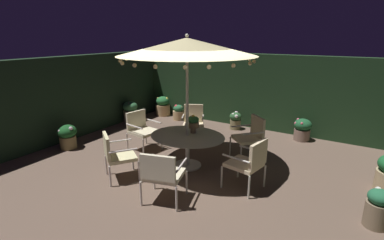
% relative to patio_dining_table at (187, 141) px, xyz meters
% --- Properties ---
extents(ground_plane, '(8.12, 7.75, 0.02)m').
position_rel_patio_dining_table_xyz_m(ground_plane, '(0.16, -0.24, -0.59)').
color(ground_plane, brown).
extents(hedge_backdrop_rear, '(8.12, 0.30, 2.23)m').
position_rel_patio_dining_table_xyz_m(hedge_backdrop_rear, '(0.16, 3.48, 0.53)').
color(hedge_backdrop_rear, '#1D361D').
rests_on(hedge_backdrop_rear, ground_plane).
extents(hedge_backdrop_left, '(0.30, 7.75, 2.23)m').
position_rel_patio_dining_table_xyz_m(hedge_backdrop_left, '(-3.75, -0.24, 0.53)').
color(hedge_backdrop_left, '#1B2F1D').
rests_on(hedge_backdrop_left, ground_plane).
extents(patio_dining_table, '(1.64, 1.40, 0.71)m').
position_rel_patio_dining_table_xyz_m(patio_dining_table, '(0.00, 0.00, 0.00)').
color(patio_dining_table, silver).
rests_on(patio_dining_table, ground_plane).
extents(patio_umbrella, '(2.77, 2.77, 2.78)m').
position_rel_patio_dining_table_xyz_m(patio_umbrella, '(-0.00, 0.00, 1.95)').
color(patio_umbrella, beige).
rests_on(patio_umbrella, ground_plane).
extents(centerpiece_planter, '(0.26, 0.26, 0.40)m').
position_rel_patio_dining_table_xyz_m(centerpiece_planter, '(0.02, 0.20, 0.36)').
color(centerpiece_planter, '#8A6D4E').
rests_on(centerpiece_planter, patio_dining_table).
extents(patio_chair_north, '(0.75, 0.75, 0.99)m').
position_rel_patio_dining_table_xyz_m(patio_chair_north, '(-0.68, 1.34, -0.01)').
color(patio_chair_north, beige).
rests_on(patio_chair_north, ground_plane).
extents(patio_chair_northeast, '(0.72, 0.71, 0.95)m').
position_rel_patio_dining_table_xyz_m(patio_chair_northeast, '(-1.49, 0.22, -0.02)').
color(patio_chair_northeast, beige).
rests_on(patio_chair_northeast, ground_plane).
extents(patio_chair_east, '(0.81, 0.80, 0.94)m').
position_rel_patio_dining_table_xyz_m(patio_chair_east, '(-0.87, -1.23, -0.03)').
color(patio_chair_east, beige).
rests_on(patio_chair_east, ground_plane).
extents(patio_chair_southeast, '(0.79, 0.76, 0.94)m').
position_rel_patio_dining_table_xyz_m(patio_chair_southeast, '(0.42, -1.45, -0.02)').
color(patio_chair_southeast, beige).
rests_on(patio_chair_southeast, ground_plane).
extents(patio_chair_south, '(0.71, 0.69, 0.98)m').
position_rel_patio_dining_table_xyz_m(patio_chair_south, '(1.49, -0.26, -0.02)').
color(patio_chair_south, beige).
rests_on(patio_chair_south, ground_plane).
extents(patio_chair_southwest, '(0.83, 0.83, 0.98)m').
position_rel_patio_dining_table_xyz_m(patio_chair_southwest, '(1.00, 1.13, -0.01)').
color(patio_chair_southwest, beige).
rests_on(patio_chair_southwest, ground_plane).
extents(potted_plant_left_near, '(0.36, 0.36, 0.53)m').
position_rel_patio_dining_table_xyz_m(potted_plant_left_near, '(-0.16, 2.95, -0.30)').
color(potted_plant_left_near, olive).
rests_on(potted_plant_left_near, ground_plane).
extents(potted_plant_back_left, '(0.46, 0.46, 0.60)m').
position_rel_patio_dining_table_xyz_m(potted_plant_back_left, '(1.77, 3.00, -0.27)').
color(potted_plant_back_left, '#7E6456').
rests_on(potted_plant_back_left, ground_plane).
extents(potted_plant_left_far, '(0.51, 0.51, 0.67)m').
position_rel_patio_dining_table_xyz_m(potted_plant_left_far, '(-3.00, 3.07, -0.25)').
color(potted_plant_left_far, tan).
rests_on(potted_plant_left_far, ground_plane).
extents(potted_plant_right_near, '(0.47, 0.47, 0.71)m').
position_rel_patio_dining_table_xyz_m(potted_plant_right_near, '(-3.31, 1.76, -0.21)').
color(potted_plant_right_near, '#827356').
rests_on(potted_plant_right_near, ground_plane).
extents(potted_plant_back_center, '(0.37, 0.37, 0.52)m').
position_rel_patio_dining_table_xyz_m(potted_plant_back_center, '(-2.20, 2.88, -0.33)').
color(potted_plant_back_center, tan).
rests_on(potted_plant_back_center, ground_plane).
extents(potted_plant_back_right, '(0.34, 0.34, 0.61)m').
position_rel_patio_dining_table_xyz_m(potted_plant_back_right, '(3.52, -0.28, -0.28)').
color(potted_plant_back_right, '#7C6850').
rests_on(potted_plant_back_right, ground_plane).
extents(potted_plant_right_far, '(0.47, 0.47, 0.61)m').
position_rel_patio_dining_table_xyz_m(potted_plant_right_far, '(-3.11, -0.72, -0.25)').
color(potted_plant_right_far, olive).
rests_on(potted_plant_right_far, ground_plane).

